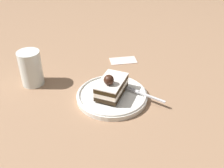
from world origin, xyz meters
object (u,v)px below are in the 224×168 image
Objects in this scene: cake_slice at (111,86)px; fork at (143,94)px; dessert_plate at (112,96)px; drink_glass_near at (31,70)px; folded_napkin at (123,60)px.

cake_slice reaches higher than fork.
cake_slice reaches higher than dessert_plate.
drink_glass_near is at bearing -91.31° from dessert_plate.
folded_napkin is at bearing 133.25° from drink_glass_near.
dessert_plate is 0.26m from drink_glass_near.
cake_slice is 1.21× the size of folded_napkin.
folded_napkin is at bearing -174.22° from cake_slice.
fork is 1.34× the size of folded_napkin.
fork is 0.34m from drink_glass_near.
cake_slice is at bearing 88.21° from drink_glass_near.
cake_slice is at bearing -28.42° from dessert_plate.
cake_slice is at bearing -77.92° from fork.
drink_glass_near is at bearing -88.23° from fork.
folded_napkin is (-0.22, 0.23, -0.05)m from drink_glass_near.
cake_slice reaches higher than folded_napkin.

